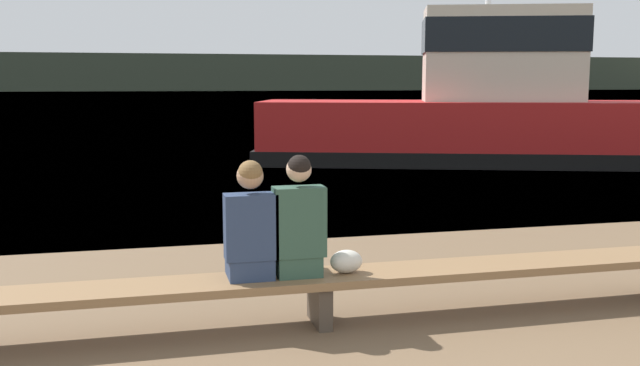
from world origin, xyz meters
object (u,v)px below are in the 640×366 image
object	(u,v)px
bench_main	(320,283)
person_right	(298,224)
shopping_bag	(346,261)
tugboat_red	(483,115)
person_left	(250,227)

from	to	relation	value
bench_main	person_right	distance (m)	0.56
bench_main	person_right	world-z (taller)	person_right
bench_main	shopping_bag	bearing A→B (deg)	-0.62
person_right	shopping_bag	size ratio (longest dim) A/B	3.68
bench_main	tugboat_red	bearing A→B (deg)	57.41
person_right	tugboat_red	size ratio (longest dim) A/B	0.09
bench_main	person_right	xyz separation A→B (m)	(-0.19, 0.01, 0.52)
person_right	tugboat_red	distance (m)	12.93
bench_main	shopping_bag	world-z (taller)	shopping_bag
bench_main	tugboat_red	size ratio (longest dim) A/B	0.66
bench_main	person_right	size ratio (longest dim) A/B	7.26
shopping_bag	tugboat_red	xyz separation A→B (m)	(6.67, 10.81, 0.68)
bench_main	person_left	bearing A→B (deg)	179.45
person_left	tugboat_red	xyz separation A→B (m)	(7.50, 10.80, 0.34)
bench_main	tugboat_red	xyz separation A→B (m)	(6.91, 10.81, 0.86)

